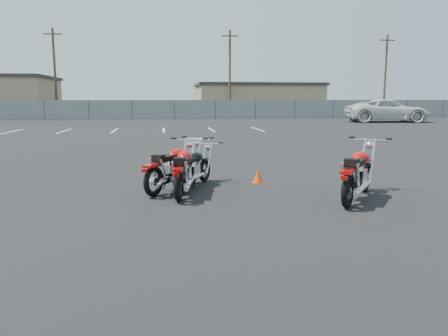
{
  "coord_description": "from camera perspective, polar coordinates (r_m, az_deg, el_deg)",
  "views": [
    {
      "loc": [
        -0.91,
        -7.62,
        1.98
      ],
      "look_at": [
        0.2,
        0.6,
        0.65
      ],
      "focal_mm": 35.0,
      "sensor_mm": 36.0,
      "label": 1
    }
  ],
  "objects": [
    {
      "name": "utility_pole_b",
      "position": [
        48.97,
        -21.22,
        11.68
      ],
      "size": [
        1.8,
        0.24,
        9.0
      ],
      "color": "#44331F",
      "rests_on": "ground"
    },
    {
      "name": "ground",
      "position": [
        7.92,
        -0.86,
        -5.36
      ],
      "size": [
        120.0,
        120.0,
        0.0
      ],
      "primitive_type": "plane",
      "color": "black",
      "rests_on": "ground"
    },
    {
      "name": "utility_pole_c",
      "position": [
        47.2,
        0.76,
        12.4
      ],
      "size": [
        1.8,
        0.24,
        9.0
      ],
      "color": "#44331F",
      "rests_on": "ground"
    },
    {
      "name": "parking_line_stripes",
      "position": [
        27.73,
        -10.99,
        4.86
      ],
      "size": [
        15.12,
        4.0,
        0.01
      ],
      "color": "silver",
      "rests_on": "ground"
    },
    {
      "name": "motorcycle_third_red",
      "position": [
        9.13,
        -5.22,
        -0.29
      ],
      "size": [
        0.88,
        2.2,
        1.08
      ],
      "color": "black",
      "rests_on": "ground"
    },
    {
      "name": "motorcycle_rear_red",
      "position": [
        8.95,
        17.13,
        -0.67
      ],
      "size": [
        1.76,
        2.13,
        1.15
      ],
      "color": "black",
      "rests_on": "ground"
    },
    {
      "name": "training_cone_near",
      "position": [
        10.34,
        4.45,
        -1.08
      ],
      "size": [
        0.26,
        0.26,
        0.31
      ],
      "color": "#DB450B",
      "rests_on": "ground"
    },
    {
      "name": "tan_building_east",
      "position": [
        52.76,
        4.3,
        8.96
      ],
      "size": [
        14.4,
        9.4,
        3.7
      ],
      "color": "#998263",
      "rests_on": "ground"
    },
    {
      "name": "motorcycle_front_red",
      "position": [
        9.52,
        -6.55,
        0.08
      ],
      "size": [
        1.6,
        2.06,
        1.09
      ],
      "color": "black",
      "rests_on": "ground"
    },
    {
      "name": "motorcycle_second_black",
      "position": [
        9.78,
        -4.04,
        -0.03
      ],
      "size": [
        1.25,
        1.85,
        0.94
      ],
      "color": "black",
      "rests_on": "ground"
    },
    {
      "name": "chainlink_fence",
      "position": [
        42.64,
        -6.52,
        7.6
      ],
      "size": [
        80.06,
        0.06,
        1.8
      ],
      "color": "slate",
      "rests_on": "ground"
    },
    {
      "name": "utility_pole_d",
      "position": [
        53.81,
        20.32,
        11.44
      ],
      "size": [
        1.8,
        0.24,
        9.0
      ],
      "color": "#44331F",
      "rests_on": "ground"
    },
    {
      "name": "white_van",
      "position": [
        39.3,
        20.59,
        7.81
      ],
      "size": [
        4.11,
        8.12,
        2.96
      ],
      "primitive_type": "imported",
      "rotation": [
        0.0,
        0.0,
        1.44
      ],
      "color": "silver",
      "rests_on": "ground"
    }
  ]
}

